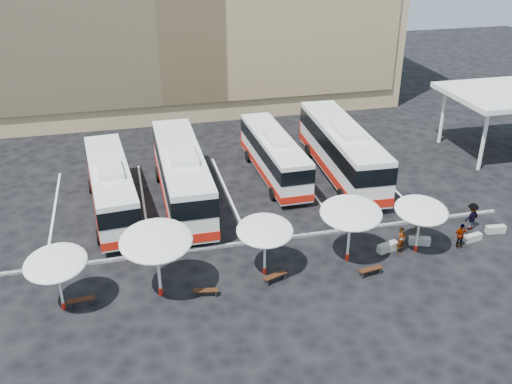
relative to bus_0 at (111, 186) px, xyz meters
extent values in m
plane|color=black|center=(8.03, -6.71, -1.93)|extent=(120.00, 120.00, 0.00)
cube|color=white|center=(32.03, 3.29, 3.07)|extent=(10.00, 8.00, 0.40)
cylinder|color=white|center=(28.03, 0.29, 0.47)|extent=(0.30, 0.30, 4.80)
cylinder|color=white|center=(28.03, 6.29, 0.47)|extent=(0.30, 0.30, 4.80)
cube|color=black|center=(8.03, -6.21, -1.85)|extent=(34.00, 0.25, 0.15)
cube|color=white|center=(-3.97, 1.29, -1.92)|extent=(0.15, 12.00, 0.01)
cube|color=white|center=(2.03, 1.29, -1.92)|extent=(0.15, 12.00, 0.01)
cube|color=white|center=(8.03, 1.29, -1.92)|extent=(0.15, 12.00, 0.01)
cube|color=white|center=(14.03, 1.29, -1.92)|extent=(0.15, 12.00, 0.01)
cube|color=white|center=(20.03, 1.29, -1.92)|extent=(0.15, 12.00, 0.01)
cube|color=white|center=(0.00, -0.01, -0.02)|extent=(3.38, 11.92, 2.94)
cube|color=black|center=(0.00, -0.01, 0.57)|extent=(3.44, 11.98, 1.08)
cube|color=red|center=(0.00, -0.01, -1.09)|extent=(3.44, 11.98, 0.54)
cube|color=red|center=(-0.47, 5.85, -0.75)|extent=(2.52, 0.39, 1.37)
cube|color=white|center=(0.08, -0.99, 1.65)|extent=(1.80, 3.06, 0.39)
cylinder|color=black|center=(-1.49, 3.31, -1.44)|extent=(0.42, 1.00, 0.98)
cylinder|color=black|center=(0.95, 3.50, -1.44)|extent=(0.42, 1.00, 0.98)
cylinder|color=black|center=(-0.91, -4.02, -1.44)|extent=(0.42, 1.00, 0.98)
cylinder|color=black|center=(1.53, -3.82, -1.44)|extent=(0.42, 1.00, 0.98)
cube|color=white|center=(4.77, 0.24, 0.22)|extent=(2.77, 13.24, 3.31)
cube|color=black|center=(4.77, 0.24, 0.89)|extent=(2.84, 13.31, 1.21)
cube|color=red|center=(4.77, 0.24, -0.99)|extent=(2.84, 13.31, 0.61)
cube|color=red|center=(4.78, 6.85, -0.60)|extent=(2.82, 0.22, 1.54)
cube|color=white|center=(4.77, -0.87, 2.10)|extent=(1.77, 3.31, 0.44)
cylinder|color=black|center=(3.40, 4.10, -1.38)|extent=(0.39, 1.10, 1.10)
cylinder|color=black|center=(6.16, 4.10, -1.38)|extent=(0.39, 1.10, 1.10)
cylinder|color=black|center=(3.39, -4.17, -1.38)|extent=(0.39, 1.10, 1.10)
cylinder|color=black|center=(6.15, -4.18, -1.38)|extent=(0.39, 1.10, 1.10)
cube|color=white|center=(12.03, 2.87, -0.10)|extent=(2.60, 11.29, 2.81)
cube|color=black|center=(12.03, 2.87, 0.46)|extent=(2.66, 11.35, 1.03)
cube|color=red|center=(12.03, 2.87, -1.13)|extent=(2.66, 11.35, 0.52)
cube|color=red|center=(11.90, 8.49, -0.80)|extent=(2.40, 0.24, 1.31)
cube|color=white|center=(12.05, 1.93, 1.49)|extent=(1.56, 2.84, 0.37)
cylinder|color=black|center=(10.78, 6.12, -1.46)|extent=(0.35, 0.94, 0.94)
cylinder|color=black|center=(13.12, 6.17, -1.46)|extent=(0.35, 0.94, 0.94)
cylinder|color=black|center=(10.95, -0.90, -1.46)|extent=(0.35, 0.94, 0.94)
cylinder|color=black|center=(13.29, -0.85, -1.46)|extent=(0.35, 0.94, 0.94)
cube|color=white|center=(17.05, 1.83, 0.25)|extent=(3.36, 13.51, 3.35)
cube|color=black|center=(17.05, 1.83, 0.92)|extent=(3.43, 13.58, 1.23)
cube|color=red|center=(17.05, 1.83, -0.98)|extent=(3.43, 13.58, 0.61)
cube|color=red|center=(17.33, 8.52, -0.59)|extent=(2.87, 0.35, 1.56)
cube|color=white|center=(17.00, 0.71, 2.15)|extent=(1.93, 3.42, 0.45)
cylinder|color=black|center=(15.82, 5.79, -1.37)|extent=(0.44, 1.13, 1.12)
cylinder|color=black|center=(18.61, 5.67, -1.37)|extent=(0.44, 1.13, 1.12)
cylinder|color=black|center=(15.46, -2.58, -1.37)|extent=(0.44, 1.13, 1.12)
cylinder|color=black|center=(18.25, -2.70, -1.37)|extent=(0.44, 1.13, 1.12)
cylinder|color=white|center=(-2.72, -10.14, -0.55)|extent=(0.16, 0.16, 2.76)
cylinder|color=red|center=(-2.72, -10.14, -1.74)|extent=(0.25, 0.25, 0.37)
ellipsoid|color=silver|center=(-2.72, -10.14, 0.88)|extent=(3.84, 3.87, 0.95)
cylinder|color=white|center=(2.25, -10.13, -0.27)|extent=(0.17, 0.17, 3.32)
cylinder|color=red|center=(2.25, -10.13, -1.71)|extent=(0.27, 0.27, 0.44)
ellipsoid|color=silver|center=(2.25, -10.13, 1.44)|extent=(4.15, 4.20, 1.14)
cylinder|color=white|center=(8.11, -9.51, -0.55)|extent=(0.14, 0.14, 2.76)
cylinder|color=red|center=(8.11, -9.51, -1.74)|extent=(0.23, 0.23, 0.37)
ellipsoid|color=silver|center=(8.11, -9.51, 0.88)|extent=(3.52, 3.56, 0.95)
cylinder|color=white|center=(13.15, -9.35, -0.37)|extent=(0.19, 0.19, 3.11)
cylinder|color=red|center=(13.15, -9.35, -1.72)|extent=(0.29, 0.29, 0.41)
ellipsoid|color=silver|center=(13.15, -9.35, 1.23)|extent=(4.56, 4.58, 1.06)
cylinder|color=white|center=(17.51, -9.41, -0.55)|extent=(0.14, 0.14, 2.75)
cylinder|color=red|center=(17.51, -9.41, -1.74)|extent=(0.23, 0.23, 0.37)
ellipsoid|color=silver|center=(17.51, -9.41, 0.86)|extent=(3.48, 3.52, 0.94)
cube|color=black|center=(-1.82, -10.10, -1.54)|extent=(1.36, 0.41, 0.05)
cube|color=black|center=(-2.36, -10.12, -1.75)|extent=(0.07, 0.34, 0.36)
cube|color=black|center=(-1.28, -10.08, -1.75)|extent=(0.07, 0.34, 0.36)
cube|color=black|center=(4.56, -10.83, -1.55)|extent=(1.36, 0.60, 0.05)
cube|color=black|center=(4.04, -10.72, -1.75)|extent=(0.12, 0.34, 0.35)
cube|color=black|center=(5.08, -10.93, -1.75)|extent=(0.12, 0.34, 0.35)
cube|color=black|center=(8.47, -10.43, -1.52)|extent=(1.47, 0.84, 0.06)
cube|color=black|center=(7.93, -10.62, -1.74)|extent=(0.18, 0.36, 0.38)
cube|color=black|center=(9.01, -10.23, -1.74)|extent=(0.18, 0.36, 0.38)
cube|color=black|center=(13.83, -11.10, -1.52)|extent=(1.47, 0.61, 0.06)
cube|color=black|center=(13.26, -11.19, -1.74)|extent=(0.12, 0.37, 0.38)
cube|color=black|center=(14.39, -11.01, -1.74)|extent=(0.12, 0.37, 0.38)
cube|color=gray|center=(15.88, -8.99, -1.68)|extent=(1.41, 0.80, 0.50)
cube|color=gray|center=(18.10, -8.77, -1.69)|extent=(1.34, 0.83, 0.48)
cube|color=gray|center=(21.52, -9.16, -1.71)|extent=(1.19, 0.56, 0.43)
cube|color=gray|center=(23.47, -8.63, -1.69)|extent=(1.28, 0.54, 0.47)
imported|color=black|center=(16.51, -9.32, -1.08)|extent=(0.73, 0.61, 1.69)
imported|color=black|center=(18.16, -8.35, -1.04)|extent=(1.07, 1.09, 1.78)
imported|color=black|center=(20.28, -9.61, -1.14)|extent=(0.93, 0.39, 1.58)
imported|color=black|center=(22.12, -7.85, -1.01)|extent=(1.33, 0.99, 1.83)
camera|label=1|loc=(1.32, -35.35, 16.56)|focal=40.00mm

